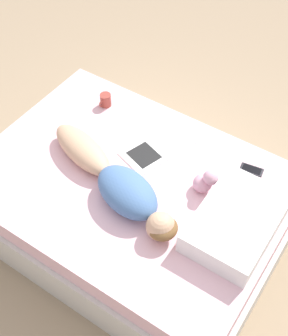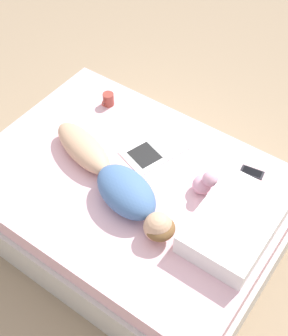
{
  "view_description": "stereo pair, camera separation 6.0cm",
  "coord_description": "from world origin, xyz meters",
  "views": [
    {
      "loc": [
        1.55,
        1.16,
        2.86
      ],
      "look_at": [
        -0.1,
        0.05,
        0.55
      ],
      "focal_mm": 50.0,
      "sensor_mm": 36.0,
      "label": 1
    },
    {
      "loc": [
        1.52,
        1.2,
        2.86
      ],
      "look_at": [
        -0.1,
        0.05,
        0.55
      ],
      "focal_mm": 50.0,
      "sensor_mm": 36.0,
      "label": 2
    }
  ],
  "objects": [
    {
      "name": "ground_plane",
      "position": [
        0.0,
        0.0,
        0.0
      ],
      "size": [
        12.0,
        12.0,
        0.0
      ],
      "primitive_type": "plane",
      "color": "#9E8466"
    },
    {
      "name": "person",
      "position": [
        0.12,
        -0.02,
        0.59
      ],
      "size": [
        0.53,
        1.19,
        0.19
      ],
      "rotation": [
        0.0,
        0.0,
        -0.29
      ],
      "color": "tan",
      "rests_on": "bed"
    },
    {
      "name": "bed",
      "position": [
        0.0,
        0.0,
        0.25
      ],
      "size": [
        1.52,
        2.07,
        0.5
      ],
      "color": "beige",
      "rests_on": "ground_plane"
    },
    {
      "name": "plush_toy",
      "position": [
        -0.19,
        0.45,
        0.58
      ],
      "size": [
        0.13,
        0.16,
        0.19
      ],
      "color": "#DB9EB2",
      "rests_on": "bed"
    },
    {
      "name": "pillow",
      "position": [
        -0.03,
        0.75,
        0.57
      ],
      "size": [
        0.65,
        0.43,
        0.15
      ],
      "color": "white",
      "rests_on": "bed"
    },
    {
      "name": "coffee_mug",
      "position": [
        -0.49,
        -0.56,
        0.55
      ],
      "size": [
        0.12,
        0.08,
        0.1
      ],
      "color": "#993D33",
      "rests_on": "bed"
    },
    {
      "name": "open_magazine",
      "position": [
        -0.34,
        0.0,
        0.5
      ],
      "size": [
        0.58,
        0.42,
        0.01
      ],
      "rotation": [
        0.0,
        0.0,
        -0.31
      ],
      "color": "white",
      "rests_on": "bed"
    },
    {
      "name": "cell_phone",
      "position": [
        -0.51,
        0.63,
        0.5
      ],
      "size": [
        0.1,
        0.16,
        0.01
      ],
      "rotation": [
        0.0,
        0.0,
        0.16
      ],
      "color": "black",
      "rests_on": "bed"
    }
  ]
}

